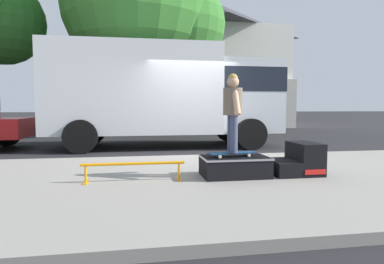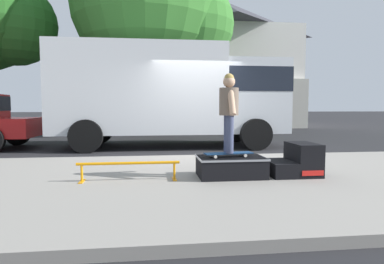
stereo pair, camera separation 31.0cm
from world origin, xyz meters
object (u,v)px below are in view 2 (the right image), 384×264
at_px(skateboard, 228,153).
at_px(box_truck, 172,92).
at_px(grind_rail, 129,166).
at_px(kicker_ramp, 296,162).
at_px(skate_box, 231,166).
at_px(skater_kid, 229,106).
at_px(street_tree_main, 155,9).

relative_size(skateboard, box_truck, 0.12).
bearing_deg(skateboard, grind_rail, -177.35).
xyz_separation_m(kicker_ramp, grind_rail, (-2.70, -0.10, 0.00)).
height_order(skateboard, box_truck, box_truck).
xyz_separation_m(skate_box, grind_rail, (-1.61, -0.10, 0.04)).
xyz_separation_m(grind_rail, skater_kid, (1.56, 0.07, 0.91)).
distance_m(skater_kid, street_tree_main, 10.57).
height_order(grind_rail, skater_kid, skater_kid).
relative_size(kicker_ramp, street_tree_main, 0.09).
xyz_separation_m(grind_rail, box_truck, (0.97, 5.25, 1.36)).
bearing_deg(kicker_ramp, skate_box, 179.98).
distance_m(skateboard, box_truck, 5.35).
xyz_separation_m(kicker_ramp, skateboard, (-1.14, -0.03, 0.16)).
height_order(skate_box, skater_kid, skater_kid).
distance_m(grind_rail, skateboard, 1.57).
height_order(kicker_ramp, street_tree_main, street_tree_main).
distance_m(box_truck, street_tree_main, 5.83).
bearing_deg(grind_rail, box_truck, 79.54).
bearing_deg(grind_rail, kicker_ramp, 2.06).
relative_size(grind_rail, skateboard, 1.93).
distance_m(skate_box, kicker_ramp, 1.09).
distance_m(kicker_ramp, box_truck, 5.61).
distance_m(skate_box, skateboard, 0.21).
bearing_deg(street_tree_main, skateboard, -83.94).
bearing_deg(box_truck, kicker_ramp, -71.47).
bearing_deg(box_truck, grind_rail, -100.46).
relative_size(skate_box, box_truck, 0.15).
distance_m(skate_box, box_truck, 5.38).
bearing_deg(kicker_ramp, grind_rail, -177.94).
height_order(kicker_ramp, skateboard, kicker_ramp).
relative_size(skate_box, skater_kid, 0.85).
bearing_deg(grind_rail, street_tree_main, 86.85).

